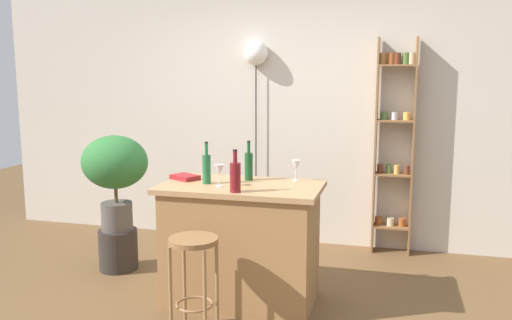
{
  "coord_description": "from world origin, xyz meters",
  "views": [
    {
      "loc": [
        1.12,
        -3.52,
        1.75
      ],
      "look_at": [
        0.05,
        0.55,
        1.08
      ],
      "focal_mm": 37.68,
      "sensor_mm": 36.0,
      "label": 1
    }
  ],
  "objects": [
    {
      "name": "ground",
      "position": [
        0.0,
        0.0,
        0.0
      ],
      "size": [
        12.0,
        12.0,
        0.0
      ],
      "primitive_type": "plane",
      "color": "brown"
    },
    {
      "name": "back_wall",
      "position": [
        0.0,
        1.95,
        1.4
      ],
      "size": [
        6.4,
        0.1,
        2.8
      ],
      "primitive_type": "cube",
      "color": "beige",
      "rests_on": "ground"
    },
    {
      "name": "kitchen_counter",
      "position": [
        0.0,
        0.3,
        0.47
      ],
      "size": [
        1.21,
        0.7,
        0.93
      ],
      "color": "#9E7042",
      "rests_on": "ground"
    },
    {
      "name": "bar_stool",
      "position": [
        -0.15,
        -0.32,
        0.51
      ],
      "size": [
        0.33,
        0.33,
        0.68
      ],
      "color": "#997047",
      "rests_on": "ground"
    },
    {
      "name": "spice_shelf",
      "position": [
        1.1,
        1.79,
        1.11
      ],
      "size": [
        0.37,
        0.18,
        2.09
      ],
      "color": "olive",
      "rests_on": "ground"
    },
    {
      "name": "plant_stool",
      "position": [
        -1.27,
        0.68,
        0.18
      ],
      "size": [
        0.35,
        0.35,
        0.37
      ],
      "primitive_type": "cylinder",
      "color": "#2D2823",
      "rests_on": "ground"
    },
    {
      "name": "potted_plant",
      "position": [
        -1.27,
        0.68,
        0.93
      ],
      "size": [
        0.59,
        0.53,
        0.86
      ],
      "color": "#514C47",
      "rests_on": "plant_stool"
    },
    {
      "name": "bottle_wine_red",
      "position": [
        0.01,
        0.48,
        1.04
      ],
      "size": [
        0.06,
        0.06,
        0.31
      ],
      "color": "#194C23",
      "rests_on": "kitchen_counter"
    },
    {
      "name": "bottle_vinegar",
      "position": [
        -0.26,
        0.27,
        1.05
      ],
      "size": [
        0.06,
        0.06,
        0.32
      ],
      "color": "#236638",
      "rests_on": "kitchen_counter"
    },
    {
      "name": "bottle_soda_blue",
      "position": [
        0.03,
        0.04,
        1.04
      ],
      "size": [
        0.08,
        0.08,
        0.3
      ],
      "color": "maroon",
      "rests_on": "kitchen_counter"
    },
    {
      "name": "wine_glass_left",
      "position": [
        0.37,
        0.55,
        1.04
      ],
      "size": [
        0.07,
        0.07,
        0.16
      ],
      "color": "silver",
      "rests_on": "kitchen_counter"
    },
    {
      "name": "wine_glass_center",
      "position": [
        -0.14,
        0.2,
        1.04
      ],
      "size": [
        0.07,
        0.07,
        0.16
      ],
      "color": "silver",
      "rests_on": "kitchen_counter"
    },
    {
      "name": "cookbook",
      "position": [
        -0.49,
        0.39,
        0.94
      ],
      "size": [
        0.26,
        0.23,
        0.03
      ],
      "primitive_type": "cube",
      "rotation": [
        0.0,
        0.0,
        -0.49
      ],
      "color": "maroon",
      "rests_on": "kitchen_counter"
    },
    {
      "name": "pendant_globe_light",
      "position": [
        -0.29,
        1.84,
        1.94
      ],
      "size": [
        0.25,
        0.25,
        2.09
      ],
      "color": "black",
      "rests_on": "ground"
    }
  ]
}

